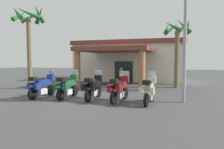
% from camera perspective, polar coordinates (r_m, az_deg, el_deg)
% --- Properties ---
extents(ground_plane, '(80.00, 80.00, 0.00)m').
position_cam_1_polar(ground_plane, '(12.59, -6.35, -6.27)').
color(ground_plane, '#424244').
extents(motel_building, '(11.73, 11.12, 4.25)m').
position_cam_1_polar(motel_building, '(23.10, 4.86, 3.85)').
color(motel_building, silver).
rests_on(motel_building, ground_plane).
extents(motorcycle_blue, '(0.77, 2.21, 1.61)m').
position_cam_1_polar(motorcycle_blue, '(13.15, -18.57, -2.94)').
color(motorcycle_blue, black).
rests_on(motorcycle_blue, ground_plane).
extents(motorcycle_green, '(0.71, 2.21, 1.61)m').
position_cam_1_polar(motorcycle_green, '(12.49, -12.04, -3.18)').
color(motorcycle_green, black).
rests_on(motorcycle_green, ground_plane).
extents(motorcycle_black, '(0.70, 2.21, 1.61)m').
position_cam_1_polar(motorcycle_black, '(11.89, -5.11, -3.47)').
color(motorcycle_black, black).
rests_on(motorcycle_black, ground_plane).
extents(motorcycle_maroon, '(0.81, 2.21, 1.61)m').
position_cam_1_polar(motorcycle_maroon, '(11.22, 2.08, -3.90)').
color(motorcycle_maroon, black).
rests_on(motorcycle_maroon, ground_plane).
extents(motorcycle_cream, '(0.72, 2.21, 1.61)m').
position_cam_1_polar(motorcycle_cream, '(10.81, 10.08, -4.27)').
color(motorcycle_cream, black).
rests_on(motorcycle_cream, ground_plane).
extents(pedestrian, '(0.32, 0.53, 1.62)m').
position_cam_1_polar(pedestrian, '(18.24, 2.51, -0.11)').
color(pedestrian, black).
rests_on(pedestrian, ground_plane).
extents(palm_tree_roadside, '(2.49, 2.62, 6.36)m').
position_cam_1_polar(palm_tree_roadside, '(17.54, -21.67, 11.94)').
color(palm_tree_roadside, brown).
rests_on(palm_tree_roadside, ground_plane).
extents(palm_tree_near_portico, '(2.30, 2.40, 5.48)m').
position_cam_1_polar(palm_tree_near_portico, '(17.64, 17.43, 9.62)').
color(palm_tree_near_portico, brown).
rests_on(palm_tree_near_portico, ground_plane).
extents(roadside_sign, '(1.40, 0.18, 7.61)m').
position_cam_1_polar(roadside_sign, '(11.89, 19.51, 17.37)').
color(roadside_sign, '#99999E').
rests_on(roadside_sign, ground_plane).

